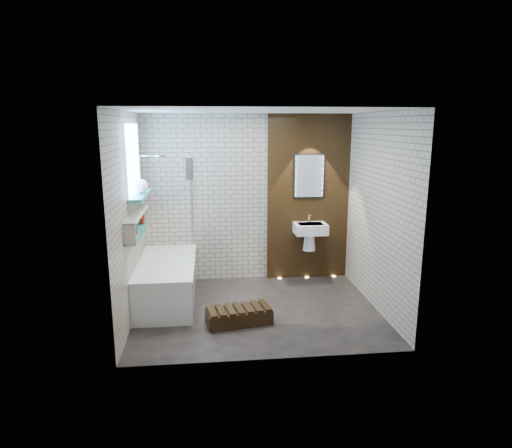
{
  "coord_description": "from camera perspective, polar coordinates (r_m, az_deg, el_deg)",
  "views": [
    {
      "loc": [
        -0.62,
        -5.58,
        2.44
      ],
      "look_at": [
        0.0,
        0.15,
        1.15
      ],
      "focal_mm": 31.38,
      "sensor_mm": 36.0,
      "label": 1
    }
  ],
  "objects": [
    {
      "name": "walnut_step",
      "position": [
        5.72,
        -2.2,
        -11.67
      ],
      "size": [
        0.85,
        0.5,
        0.18
      ],
      "primitive_type": "cube",
      "rotation": [
        0.0,
        0.0,
        0.19
      ],
      "color": "black",
      "rests_on": "ground"
    },
    {
      "name": "washbasin",
      "position": [
        7.04,
        6.9,
        -1.05
      ],
      "size": [
        0.5,
        0.36,
        0.58
      ],
      "color": "white",
      "rests_on": "walnut_panel"
    },
    {
      "name": "sill_vases",
      "position": [
        6.07,
        -14.5,
        4.69
      ],
      "size": [
        0.19,
        0.19,
        0.19
      ],
      "color": "white",
      "rests_on": "clerestory_window"
    },
    {
      "name": "display_niche",
      "position": [
        5.94,
        -14.85,
        0.12
      ],
      "size": [
        0.14,
        1.3,
        0.26
      ],
      "color": "teal",
      "rests_on": "room_shell"
    },
    {
      "name": "ground",
      "position": [
        6.12,
        0.15,
        -10.87
      ],
      "size": [
        3.2,
        3.2,
        0.0
      ],
      "primitive_type": "plane",
      "color": "black",
      "rests_on": "ground"
    },
    {
      "name": "led_mirror",
      "position": [
        7.04,
        6.8,
        6.08
      ],
      "size": [
        0.5,
        0.02,
        0.7
      ],
      "color": "black",
      "rests_on": "walnut_panel"
    },
    {
      "name": "room_shell",
      "position": [
        5.73,
        0.16,
        1.14
      ],
      "size": [
        3.24,
        3.2,
        2.6
      ],
      "color": "#ACA389",
      "rests_on": "ground"
    },
    {
      "name": "niche_bottles",
      "position": [
        6.21,
        -14.46,
        0.48
      ],
      "size": [
        0.07,
        0.66,
        0.17
      ],
      "color": "maroon",
      "rests_on": "display_niche"
    },
    {
      "name": "bathtub",
      "position": [
        6.43,
        -11.29,
        -7.16
      ],
      "size": [
        0.79,
        1.74,
        0.7
      ],
      "color": "white",
      "rests_on": "ground"
    },
    {
      "name": "walnut_panel",
      "position": [
        7.12,
        6.66,
        3.31
      ],
      "size": [
        1.3,
        0.06,
        2.6
      ],
      "primitive_type": "cube",
      "color": "black",
      "rests_on": "ground"
    },
    {
      "name": "shower_head",
      "position": [
        6.58,
        -12.22,
        8.5
      ],
      "size": [
        0.18,
        0.18,
        0.02
      ],
      "primitive_type": "cylinder",
      "color": "silver",
      "rests_on": "room_shell"
    },
    {
      "name": "towel",
      "position": [
        6.26,
        -8.5,
        7.06
      ],
      "size": [
        0.09,
        0.23,
        0.3
      ],
      "primitive_type": "cube",
      "color": "black",
      "rests_on": "bath_screen"
    },
    {
      "name": "floor_uplights",
      "position": [
        7.38,
        6.52,
        -6.75
      ],
      "size": [
        0.96,
        0.06,
        0.01
      ],
      "color": "#FFD899",
      "rests_on": "ground"
    },
    {
      "name": "clerestory_window",
      "position": [
        6.03,
        -15.32,
        7.04
      ],
      "size": [
        0.18,
        1.0,
        0.94
      ],
      "color": "#7FADE0",
      "rests_on": "room_shell"
    },
    {
      "name": "bath_screen",
      "position": [
        6.58,
        -8.26,
        2.33
      ],
      "size": [
        0.01,
        0.78,
        1.4
      ],
      "primitive_type": "cube",
      "color": "white",
      "rests_on": "bathtub"
    }
  ]
}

